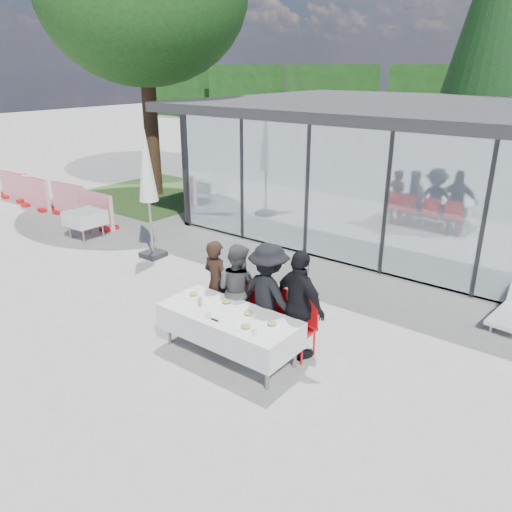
{
  "coord_description": "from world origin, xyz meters",
  "views": [
    {
      "loc": [
        5.06,
        -5.64,
        4.32
      ],
      "look_at": [
        -0.24,
        1.2,
        1.0
      ],
      "focal_mm": 35.0,
      "sensor_mm": 36.0,
      "label": 1
    }
  ],
  "objects_px": {
    "spare_table_left": "(85,218)",
    "diner_c": "(269,296)",
    "plate_d": "(272,324)",
    "diner_chair_c": "(272,313)",
    "diner_chair_d": "(302,323)",
    "diner_chair_a": "(221,295)",
    "diner_d": "(299,306)",
    "folded_eyeglasses": "(215,320)",
    "market_umbrella": "(147,175)",
    "diner_b": "(238,290)",
    "conifer_tree": "(502,9)",
    "juice_bottle": "(200,302)",
    "diner_chair_b": "(242,302)",
    "construction_barriers": "(25,191)",
    "plate_extra": "(246,327)",
    "plate_c": "(248,314)",
    "plate_a": "(194,294)",
    "plate_b": "(226,302)",
    "dining_table": "(229,325)"
  },
  "relations": [
    {
      "from": "spare_table_left",
      "to": "diner_c",
      "type": "bearing_deg",
      "value": -11.24
    },
    {
      "from": "plate_d",
      "to": "spare_table_left",
      "type": "bearing_deg",
      "value": 165.37
    },
    {
      "from": "diner_chair_c",
      "to": "diner_chair_d",
      "type": "xyz_separation_m",
      "value": [
        0.59,
        0.0,
        0.0
      ]
    },
    {
      "from": "diner_chair_a",
      "to": "diner_chair_c",
      "type": "bearing_deg",
      "value": 0.0
    },
    {
      "from": "diner_d",
      "to": "spare_table_left",
      "type": "bearing_deg",
      "value": 3.99
    },
    {
      "from": "folded_eyeglasses",
      "to": "market_umbrella",
      "type": "distance_m",
      "value": 5.14
    },
    {
      "from": "diner_b",
      "to": "conifer_tree",
      "type": "relative_size",
      "value": 0.15
    },
    {
      "from": "plate_d",
      "to": "spare_table_left",
      "type": "xyz_separation_m",
      "value": [
        -7.54,
        1.97,
        -0.22
      ]
    },
    {
      "from": "diner_chair_a",
      "to": "diner_b",
      "type": "bearing_deg",
      "value": -11.71
    },
    {
      "from": "diner_d",
      "to": "spare_table_left",
      "type": "height_order",
      "value": "diner_d"
    },
    {
      "from": "diner_d",
      "to": "juice_bottle",
      "type": "bearing_deg",
      "value": 41.99
    },
    {
      "from": "diner_chair_b",
      "to": "construction_barriers",
      "type": "xyz_separation_m",
      "value": [
        -11.03,
        2.18,
        -0.1
      ]
    },
    {
      "from": "plate_extra",
      "to": "spare_table_left",
      "type": "height_order",
      "value": "plate_extra"
    },
    {
      "from": "diner_chair_d",
      "to": "plate_c",
      "type": "distance_m",
      "value": 0.89
    },
    {
      "from": "diner_c",
      "to": "plate_a",
      "type": "height_order",
      "value": "diner_c"
    },
    {
      "from": "diner_chair_c",
      "to": "market_umbrella",
      "type": "height_order",
      "value": "market_umbrella"
    },
    {
      "from": "construction_barriers",
      "to": "plate_d",
      "type": "bearing_deg",
      "value": -13.15
    },
    {
      "from": "diner_chair_c",
      "to": "plate_d",
      "type": "xyz_separation_m",
      "value": [
        0.49,
        -0.67,
        0.24
      ]
    },
    {
      "from": "plate_b",
      "to": "spare_table_left",
      "type": "height_order",
      "value": "plate_b"
    },
    {
      "from": "diner_d",
      "to": "folded_eyeglasses",
      "type": "bearing_deg",
      "value": 61.91
    },
    {
      "from": "spare_table_left",
      "to": "market_umbrella",
      "type": "bearing_deg",
      "value": 3.63
    },
    {
      "from": "diner_chair_d",
      "to": "juice_bottle",
      "type": "distance_m",
      "value": 1.65
    },
    {
      "from": "diner_chair_a",
      "to": "plate_b",
      "type": "height_order",
      "value": "diner_chair_a"
    },
    {
      "from": "construction_barriers",
      "to": "conifer_tree",
      "type": "relative_size",
      "value": 0.9
    },
    {
      "from": "plate_a",
      "to": "dining_table",
      "type": "bearing_deg",
      "value": -6.96
    },
    {
      "from": "spare_table_left",
      "to": "conifer_tree",
      "type": "height_order",
      "value": "conifer_tree"
    },
    {
      "from": "diner_chair_d",
      "to": "spare_table_left",
      "type": "height_order",
      "value": "diner_chair_d"
    },
    {
      "from": "dining_table",
      "to": "diner_chair_c",
      "type": "height_order",
      "value": "diner_chair_c"
    },
    {
      "from": "diner_c",
      "to": "construction_barriers",
      "type": "xyz_separation_m",
      "value": [
        -11.68,
        2.28,
        -0.44
      ]
    },
    {
      "from": "diner_chair_b",
      "to": "plate_a",
      "type": "height_order",
      "value": "diner_chair_b"
    },
    {
      "from": "diner_chair_d",
      "to": "plate_extra",
      "type": "xyz_separation_m",
      "value": [
        -0.35,
        -0.97,
        0.24
      ]
    },
    {
      "from": "diner_chair_d",
      "to": "diner_d",
      "type": "bearing_deg",
      "value": -90.0
    },
    {
      "from": "plate_b",
      "to": "diner_chair_b",
      "type": "bearing_deg",
      "value": 103.13
    },
    {
      "from": "diner_chair_c",
      "to": "construction_barriers",
      "type": "height_order",
      "value": "construction_barriers"
    },
    {
      "from": "folded_eyeglasses",
      "to": "market_umbrella",
      "type": "xyz_separation_m",
      "value": [
        -4.31,
        2.51,
        1.23
      ]
    },
    {
      "from": "plate_d",
      "to": "plate_extra",
      "type": "distance_m",
      "value": 0.4
    },
    {
      "from": "diner_c",
      "to": "plate_c",
      "type": "distance_m",
      "value": 0.54
    },
    {
      "from": "plate_b",
      "to": "folded_eyeglasses",
      "type": "distance_m",
      "value": 0.57
    },
    {
      "from": "diner_chair_b",
      "to": "diner_b",
      "type": "bearing_deg",
      "value": -90.0
    },
    {
      "from": "diner_d",
      "to": "folded_eyeglasses",
      "type": "xyz_separation_m",
      "value": [
        -0.88,
        -0.96,
        -0.13
      ]
    },
    {
      "from": "plate_b",
      "to": "conifer_tree",
      "type": "xyz_separation_m",
      "value": [
        0.21,
        13.26,
        5.21
      ]
    },
    {
      "from": "juice_bottle",
      "to": "plate_d",
      "type": "bearing_deg",
      "value": 7.19
    },
    {
      "from": "plate_d",
      "to": "plate_b",
      "type": "bearing_deg",
      "value": 172.29
    },
    {
      "from": "diner_chair_a",
      "to": "diner_d",
      "type": "height_order",
      "value": "diner_d"
    },
    {
      "from": "folded_eyeglasses",
      "to": "conifer_tree",
      "type": "bearing_deg",
      "value": 90.08
    },
    {
      "from": "plate_a",
      "to": "diner_chair_c",
      "type": "bearing_deg",
      "value": 29.58
    },
    {
      "from": "dining_table",
      "to": "folded_eyeglasses",
      "type": "bearing_deg",
      "value": -91.76
    },
    {
      "from": "plate_b",
      "to": "juice_bottle",
      "type": "relative_size",
      "value": 1.71
    },
    {
      "from": "diner_b",
      "to": "juice_bottle",
      "type": "bearing_deg",
      "value": 77.35
    },
    {
      "from": "dining_table",
      "to": "conifer_tree",
      "type": "height_order",
      "value": "conifer_tree"
    }
  ]
}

